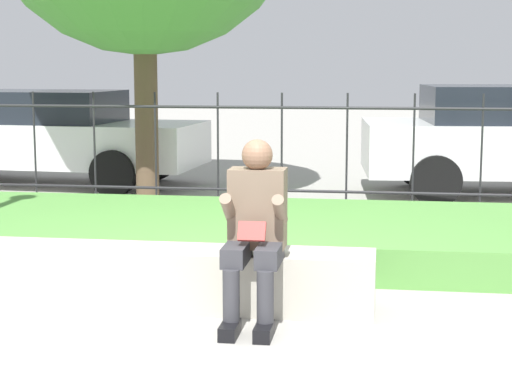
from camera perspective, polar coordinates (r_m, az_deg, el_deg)
ground_plane at (r=6.15m, az=-2.58°, el=-7.75°), size 60.00×60.00×0.00m
stone_bench at (r=6.18m, az=-5.90°, el=-5.90°), size 2.94×0.45×0.43m
person_seated_reader at (r=5.70m, az=-0.05°, el=-2.20°), size 0.42×0.73×1.23m
grass_berm at (r=7.96m, az=0.05°, el=-2.84°), size 10.18×2.45×0.31m
iron_fence at (r=9.81m, az=1.72°, el=2.75°), size 8.18×0.03×1.40m
car_parked_left at (r=12.68m, az=-14.39°, el=3.73°), size 4.73×2.08×1.35m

